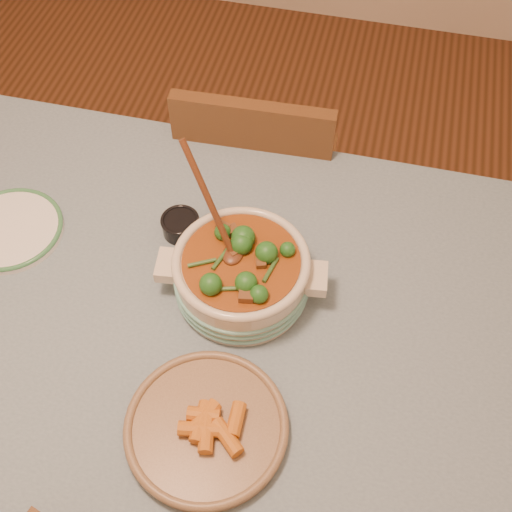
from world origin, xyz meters
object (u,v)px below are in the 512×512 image
at_px(chair_far, 260,180).
at_px(fried_plate, 206,426).
at_px(dining_table, 170,326).
at_px(white_plate, 10,229).
at_px(condiment_bowl, 181,224).
at_px(stew_casserole, 241,271).

bearing_deg(chair_far, fried_plate, 94.17).
bearing_deg(dining_table, fried_plate, -56.41).
height_order(white_plate, chair_far, chair_far).
distance_m(fried_plate, chair_far, 0.91).
distance_m(dining_table, white_plate, 0.44).
bearing_deg(dining_table, condiment_bowl, 97.54).
relative_size(dining_table, chair_far, 1.89).
relative_size(stew_casserole, white_plate, 1.21).
xyz_separation_m(condiment_bowl, fried_plate, (0.19, -0.44, -0.01)).
xyz_separation_m(stew_casserole, condiment_bowl, (-0.18, 0.12, -0.05)).
bearing_deg(dining_table, chair_far, 84.32).
height_order(dining_table, white_plate, white_plate).
bearing_deg(chair_far, white_plate, 45.12).
bearing_deg(fried_plate, stew_casserole, 92.26).
distance_m(dining_table, fried_plate, 0.31).
distance_m(white_plate, condiment_bowl, 0.40).
xyz_separation_m(stew_casserole, fried_plate, (0.01, -0.32, -0.05)).
bearing_deg(chair_far, condiment_bowl, 75.72).
relative_size(dining_table, stew_casserole, 4.61).
bearing_deg(stew_casserole, fried_plate, -87.74).
relative_size(stew_casserole, chair_far, 0.41).
bearing_deg(stew_casserole, chair_far, 99.15).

